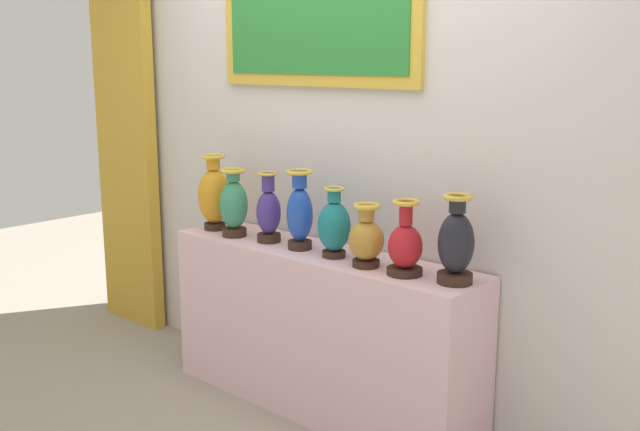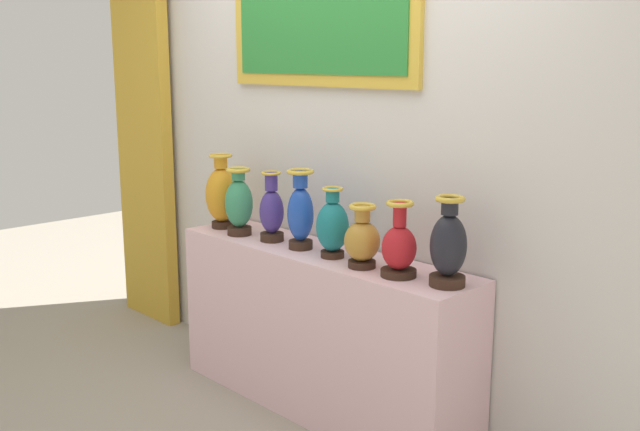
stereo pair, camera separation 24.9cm
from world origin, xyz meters
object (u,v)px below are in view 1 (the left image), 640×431
vase_indigo (269,212)px  vase_jade (234,205)px  vase_sapphire (300,213)px  vase_amber (214,195)px  vase_onyx (456,244)px  vase_crimson (405,246)px  vase_ochre (366,239)px  vase_teal (334,226)px

vase_indigo → vase_jade: bearing=-170.9°
vase_jade → vase_sapphire: (0.45, 0.03, 0.01)m
vase_amber → vase_onyx: bearing=0.8°
vase_amber → vase_crimson: (1.29, -0.02, -0.06)m
vase_jade → vase_indigo: same height
vase_sapphire → vase_ochre: (0.44, -0.03, -0.05)m
vase_sapphire → vase_crimson: 0.65m
vase_amber → vase_crimson: bearing=-0.8°
vase_indigo → vase_ochre: 0.66m
vase_amber → vase_indigo: bearing=0.1°
vase_amber → vase_onyx: size_ratio=1.09×
vase_jade → vase_sapphire: vase_sapphire is taller
vase_indigo → vase_teal: (0.44, -0.00, -0.00)m
vase_sapphire → vase_ochre: 0.44m
vase_jade → vase_ochre: (0.88, 0.01, -0.04)m
vase_sapphire → vase_onyx: (0.87, 0.02, -0.01)m
vase_amber → vase_crimson: 1.29m
vase_amber → vase_sapphire: 0.65m
vase_teal → vase_crimson: (0.42, -0.02, -0.02)m
vase_crimson → vase_onyx: 0.24m
vase_teal → vase_crimson: bearing=-2.1°
vase_jade → vase_teal: vase_jade is taller
vase_teal → vase_onyx: size_ratio=0.89×
vase_indigo → vase_crimson: vase_indigo is taller
vase_jade → vase_onyx: vase_onyx is taller
vase_indigo → vase_onyx: vase_onyx is taller
vase_onyx → vase_ochre: bearing=-173.3°
vase_ochre → vase_crimson: 0.21m
vase_indigo → vase_sapphire: 0.22m
vase_ochre → vase_jade: bearing=-179.6°
vase_jade → vase_onyx: bearing=2.5°
vase_jade → vase_onyx: (1.32, 0.06, -0.00)m
vase_sapphire → vase_teal: size_ratio=1.18×
vase_indigo → vase_sapphire: bearing=-0.4°
vase_teal → vase_indigo: bearing=179.6°
vase_amber → vase_ochre: (1.08, -0.03, -0.06)m
vase_sapphire → vase_crimson: bearing=-1.5°
vase_amber → vase_onyx: 1.52m
vase_crimson → vase_onyx: (0.23, 0.04, 0.04)m
vase_jade → vase_crimson: vase_jade is taller
vase_indigo → vase_crimson: (0.87, -0.02, -0.02)m
vase_amber → vase_onyx: (1.52, 0.02, -0.02)m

